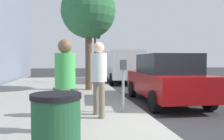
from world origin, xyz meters
The scene contains 10 objects.
ground_plane centered at (0.00, 0.00, 0.00)m, with size 80.00×80.00×0.00m, color #2B2B2D.
sidewalk_slab centered at (0.00, 3.00, 0.07)m, with size 28.00×6.00×0.15m, color gray.
parking_meter centered at (1.13, 0.60, 1.17)m, with size 0.36×0.12×1.41m.
pedestrian_at_meter centered at (0.80, 1.29, 1.25)m, with size 0.54×0.40×1.85m.
pedestrian_bystander centered at (-0.30, 2.06, 1.22)m, with size 0.39×0.50×1.80m.
parked_sedan_near centered at (2.90, -1.35, 0.89)m, with size 4.45×2.06×1.77m.
parked_van_far centered at (10.49, -1.35, 1.26)m, with size 5.25×2.24×2.18m.
street_tree centered at (5.92, 1.24, 3.84)m, with size 2.58×2.58×5.02m.
traffic_signal centered at (9.31, 0.53, 2.58)m, with size 0.24×0.44×3.60m.
trash_bin centered at (-2.03, 2.09, 0.66)m, with size 0.59×0.59×1.01m.
Camera 1 is at (-4.66, 1.86, 1.54)m, focal length 35.52 mm.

